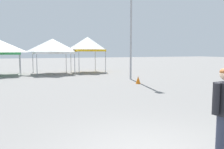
{
  "coord_description": "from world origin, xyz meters",
  "views": [
    {
      "loc": [
        -2.37,
        -3.52,
        2.07
      ],
      "look_at": [
        0.55,
        3.37,
        1.3
      ],
      "focal_mm": 35.91,
      "sensor_mm": 36.0,
      "label": 1
    }
  ],
  "objects_px": {
    "canopy_tent_behind_center": "(0,47)",
    "canopy_tent_behind_right": "(88,44)",
    "canopy_tent_left_of_center": "(53,46)",
    "traffic_cone_lot_center": "(138,80)",
    "light_pole_opposite_side": "(131,9)"
  },
  "relations": [
    {
      "from": "canopy_tent_behind_center",
      "to": "canopy_tent_behind_right",
      "type": "relative_size",
      "value": 0.95
    },
    {
      "from": "canopy_tent_left_of_center",
      "to": "traffic_cone_lot_center",
      "type": "distance_m",
      "value": 10.02
    },
    {
      "from": "light_pole_opposite_side",
      "to": "traffic_cone_lot_center",
      "type": "height_order",
      "value": "light_pole_opposite_side"
    },
    {
      "from": "canopy_tent_behind_center",
      "to": "canopy_tent_left_of_center",
      "type": "relative_size",
      "value": 0.95
    },
    {
      "from": "canopy_tent_behind_center",
      "to": "traffic_cone_lot_center",
      "type": "xyz_separation_m",
      "value": [
        8.5,
        -9.21,
        -2.2
      ]
    },
    {
      "from": "canopy_tent_left_of_center",
      "to": "traffic_cone_lot_center",
      "type": "height_order",
      "value": "canopy_tent_left_of_center"
    },
    {
      "from": "canopy_tent_behind_center",
      "to": "canopy_tent_left_of_center",
      "type": "height_order",
      "value": "canopy_tent_left_of_center"
    },
    {
      "from": "canopy_tent_behind_right",
      "to": "traffic_cone_lot_center",
      "type": "relative_size",
      "value": 7.25
    },
    {
      "from": "traffic_cone_lot_center",
      "to": "canopy_tent_behind_right",
      "type": "bearing_deg",
      "value": 93.45
    },
    {
      "from": "canopy_tent_behind_center",
      "to": "canopy_tent_behind_right",
      "type": "bearing_deg",
      "value": 0.5
    },
    {
      "from": "canopy_tent_behind_center",
      "to": "canopy_tent_behind_right",
      "type": "height_order",
      "value": "canopy_tent_behind_right"
    },
    {
      "from": "canopy_tent_left_of_center",
      "to": "canopy_tent_behind_right",
      "type": "bearing_deg",
      "value": 6.82
    },
    {
      "from": "light_pole_opposite_side",
      "to": "traffic_cone_lot_center",
      "type": "bearing_deg",
      "value": -106.07
    },
    {
      "from": "canopy_tent_behind_center",
      "to": "light_pole_opposite_side",
      "type": "relative_size",
      "value": 0.37
    },
    {
      "from": "canopy_tent_behind_center",
      "to": "canopy_tent_left_of_center",
      "type": "distance_m",
      "value": 4.45
    }
  ]
}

